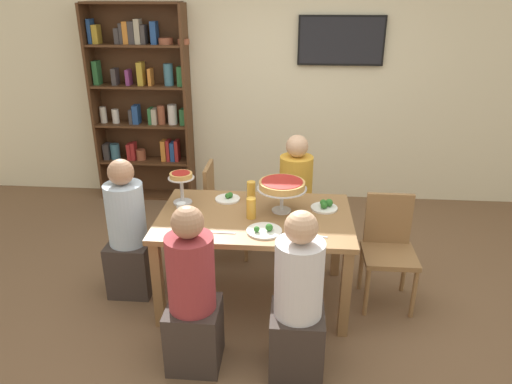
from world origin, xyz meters
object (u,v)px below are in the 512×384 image
chair_head_east (388,245)px  water_glass_clear_near (181,209)px  deep_dish_pizza_stand (282,186)px  salad_plate_near_diner (228,198)px  diner_head_west (129,238)px  cutlery_fork_far (184,232)px  diner_near_right (298,307)px  chair_far_left (221,205)px  bookshelf (143,102)px  dining_table (255,227)px  diner_far_right (295,204)px  diner_near_left (192,301)px  cutlery_fork_near (315,236)px  salad_plate_far_diner (264,230)px  television (341,41)px  beer_glass_amber_tall (251,208)px  personal_pizza_stand (181,181)px  beer_glass_amber_short (251,190)px  salad_plate_spare (325,206)px  cutlery_knife_near (223,233)px

chair_head_east → water_glass_clear_near: (-1.60, -0.11, 0.30)m
deep_dish_pizza_stand → salad_plate_near_diner: bearing=157.8°
diner_head_west → cutlery_fork_far: diner_head_west is taller
diner_near_right → deep_dish_pizza_stand: bearing=8.9°
diner_head_west → chair_far_left: size_ratio=1.32×
bookshelf → chair_head_east: 3.22m
dining_table → diner_far_right: bearing=68.7°
diner_near_left → cutlery_fork_near: diner_near_left is taller
bookshelf → salad_plate_far_diner: bearing=-55.8°
television → salad_plate_far_diner: 2.68m
beer_glass_amber_tall → water_glass_clear_near: beer_glass_amber_tall is taller
diner_near_right → salad_plate_far_diner: bearing=25.7°
bookshelf → television: bookshelf is taller
diner_near_left → personal_pizza_stand: 1.08m
personal_pizza_stand → water_glass_clear_near: size_ratio=2.83×
diner_head_west → beer_glass_amber_tall: bearing=-3.9°
diner_head_west → beer_glass_amber_short: 1.05m
diner_far_right → chair_far_left: diner_far_right is taller
chair_far_left → bookshelf: bearing=-139.9°
personal_pizza_stand → salad_plate_near_diner: (0.35, 0.09, -0.18)m
television → salad_plate_spare: bearing=-96.2°
diner_near_left → cutlery_fork_near: (0.77, 0.47, 0.25)m
diner_far_right → chair_far_left: bearing=-84.6°
salad_plate_far_diner → beer_glass_amber_short: (-0.15, 0.57, 0.06)m
bookshelf → diner_near_left: size_ratio=1.92×
cutlery_fork_far → chair_far_left: bearing=67.8°
deep_dish_pizza_stand → cutlery_fork_near: (0.24, -0.39, -0.20)m
salad_plate_far_diner → personal_pizza_stand: bearing=146.9°
television → diner_far_right: bearing=-108.4°
diner_head_west → salad_plate_far_diner: bearing=-14.5°
bookshelf → beer_glass_amber_short: bearing=-50.6°
deep_dish_pizza_stand → cutlery_fork_near: bearing=-57.7°
diner_near_left → salad_plate_near_diner: size_ratio=5.68×
dining_table → cutlery_fork_far: size_ratio=8.12×
bookshelf → cutlery_knife_near: (1.26, -2.31, -0.41)m
dining_table → diner_head_west: size_ratio=1.27×
diner_near_right → diner_far_right: size_ratio=1.00×
diner_far_right → salad_plate_near_diner: 0.80m
deep_dish_pizza_stand → beer_glass_amber_short: bearing=140.1°
personal_pizza_stand → television: bearing=55.1°
diner_near_right → salad_plate_near_diner: (-0.58, 1.05, 0.26)m
diner_near_left → chair_far_left: 1.49m
beer_glass_amber_short → diner_near_right: bearing=-70.1°
beer_glass_amber_tall → water_glass_clear_near: bearing=177.7°
cutlery_fork_near → chair_far_left: bearing=141.6°
television → deep_dish_pizza_stand: (-0.55, -2.01, -0.88)m
water_glass_clear_near → diner_near_right: bearing=-40.0°
television → salad_plate_near_diner: bearing=-118.4°
diner_far_right → deep_dish_pizza_stand: diner_far_right is taller
cutlery_fork_near → cutlery_knife_near: bearing=-166.0°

